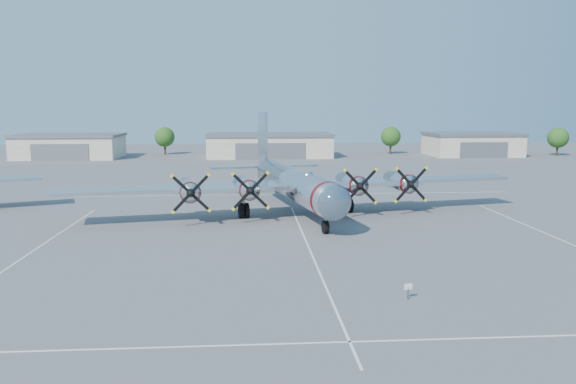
{
  "coord_description": "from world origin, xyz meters",
  "views": [
    {
      "loc": [
        -4.82,
        -47.63,
        11.31
      ],
      "look_at": [
        -1.04,
        5.91,
        3.2
      ],
      "focal_mm": 35.0,
      "sensor_mm": 36.0,
      "label": 1
    }
  ],
  "objects": [
    {
      "name": "main_bomber_b29",
      "position": [
        -0.18,
        12.77,
        0.0
      ],
      "size": [
        54.07,
        42.0,
        10.73
      ],
      "primitive_type": null,
      "rotation": [
        0.0,
        0.0,
        0.2
      ],
      "color": "silver",
      "rests_on": "ground"
    },
    {
      "name": "info_placard",
      "position": [
        4.55,
        -16.17,
        0.68
      ],
      "size": [
        0.5,
        0.13,
        0.97
      ],
      "rotation": [
        0.0,
        0.0,
        0.19
      ],
      "color": "black",
      "rests_on": "ground"
    },
    {
      "name": "ground",
      "position": [
        0.0,
        0.0,
        0.0
      ],
      "size": [
        260.0,
        260.0,
        0.0
      ],
      "primitive_type": "plane",
      "color": "#505053",
      "rests_on": "ground"
    },
    {
      "name": "hangar_center",
      "position": [
        0.0,
        81.96,
        2.71
      ],
      "size": [
        28.6,
        14.6,
        5.4
      ],
      "color": "#BBAF94",
      "rests_on": "ground"
    },
    {
      "name": "parking_lines",
      "position": [
        0.0,
        -1.75,
        0.01
      ],
      "size": [
        60.0,
        50.08,
        0.01
      ],
      "color": "silver",
      "rests_on": "ground"
    },
    {
      "name": "tree_east",
      "position": [
        30.0,
        88.0,
        4.22
      ],
      "size": [
        4.8,
        4.8,
        6.64
      ],
      "color": "#382619",
      "rests_on": "ground"
    },
    {
      "name": "hangar_east",
      "position": [
        48.0,
        81.96,
        2.71
      ],
      "size": [
        20.6,
        14.6,
        5.4
      ],
      "color": "#BBAF94",
      "rests_on": "ground"
    },
    {
      "name": "hangar_west",
      "position": [
        -45.0,
        81.96,
        2.71
      ],
      "size": [
        22.6,
        14.6,
        5.4
      ],
      "color": "#BBAF94",
      "rests_on": "ground"
    },
    {
      "name": "tree_far_east",
      "position": [
        68.0,
        80.0,
        4.22
      ],
      "size": [
        4.8,
        4.8,
        6.64
      ],
      "color": "#382619",
      "rests_on": "ground"
    },
    {
      "name": "tree_west",
      "position": [
        -25.0,
        90.0,
        4.22
      ],
      "size": [
        4.8,
        4.8,
        6.64
      ],
      "color": "#382619",
      "rests_on": "ground"
    }
  ]
}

